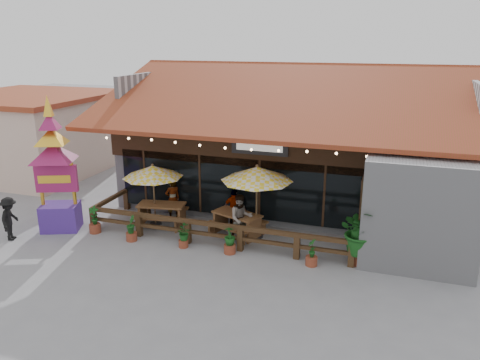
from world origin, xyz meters
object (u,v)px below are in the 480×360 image
(umbrella_right, at_px, (257,174))
(picnic_table_left, at_px, (162,211))
(umbrella_left, at_px, (153,172))
(picnic_table_right, at_px, (237,220))
(tropical_plant, at_px, (361,232))
(pedestrian, at_px, (10,219))
(thai_sign_tower, at_px, (54,156))

(umbrella_right, bearing_deg, picnic_table_left, -179.54)
(umbrella_left, xyz_separation_m, picnic_table_right, (3.44, 0.02, -1.59))
(tropical_plant, relative_size, pedestrian, 1.21)
(picnic_table_left, bearing_deg, tropical_plant, -7.50)
(thai_sign_tower, xyz_separation_m, tropical_plant, (11.23, 0.62, -1.82))
(umbrella_left, height_order, picnic_table_left, umbrella_left)
(umbrella_left, relative_size, tropical_plant, 1.43)
(umbrella_right, height_order, pedestrian, umbrella_right)
(umbrella_right, distance_m, pedestrian, 9.18)
(tropical_plant, bearing_deg, picnic_table_right, 167.78)
(umbrella_left, xyz_separation_m, tropical_plant, (8.01, -0.97, -1.06))
(thai_sign_tower, relative_size, pedestrian, 3.42)
(umbrella_right, height_order, thai_sign_tower, thai_sign_tower)
(umbrella_right, bearing_deg, thai_sign_tower, -167.26)
(tropical_plant, bearing_deg, umbrella_right, 164.70)
(thai_sign_tower, bearing_deg, tropical_plant, 3.18)
(thai_sign_tower, distance_m, tropical_plant, 11.39)
(umbrella_left, bearing_deg, thai_sign_tower, -153.61)
(picnic_table_left, relative_size, thai_sign_tower, 0.37)
(umbrella_left, height_order, tropical_plant, umbrella_left)
(umbrella_right, xyz_separation_m, thai_sign_tower, (-7.40, -1.67, 0.50))
(thai_sign_tower, bearing_deg, picnic_table_left, 25.13)
(tropical_plant, xyz_separation_m, pedestrian, (-12.34, -2.00, -0.32))
(umbrella_left, relative_size, picnic_table_right, 1.25)
(pedestrian, bearing_deg, thai_sign_tower, -60.57)
(picnic_table_left, bearing_deg, pedestrian, -146.80)
(picnic_table_right, bearing_deg, umbrella_left, -179.74)
(umbrella_left, distance_m, thai_sign_tower, 3.68)
(umbrella_left, height_order, thai_sign_tower, thai_sign_tower)
(umbrella_left, bearing_deg, umbrella_right, 1.02)
(picnic_table_left, distance_m, thai_sign_tower, 4.53)
(umbrella_right, distance_m, picnic_table_left, 4.32)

